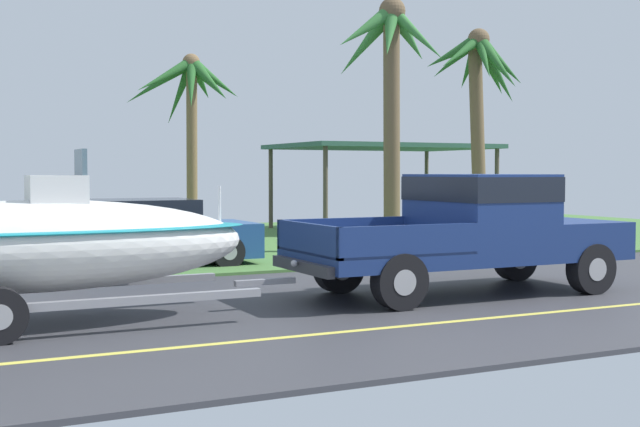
{
  "coord_description": "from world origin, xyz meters",
  "views": [
    {
      "loc": [
        -7.98,
        -10.72,
        1.93
      ],
      "look_at": [
        -2.61,
        0.26,
        1.32
      ],
      "focal_mm": 47.37,
      "sensor_mm": 36.0,
      "label": 1
    }
  ],
  "objects_px": {
    "palm_tree_near_left": "(190,97)",
    "carport_awning": "(382,149)",
    "palm_tree_far_right": "(480,79)",
    "parked_sedan_near": "(135,235)",
    "boat_on_trailer": "(33,245)",
    "pickup_truck_towing": "(478,227)",
    "palm_tree_far_left": "(389,66)"
  },
  "relations": [
    {
      "from": "parked_sedan_near",
      "to": "carport_awning",
      "type": "xyz_separation_m",
      "value": [
        9.86,
        7.15,
        2.0
      ]
    },
    {
      "from": "palm_tree_near_left",
      "to": "palm_tree_far_right",
      "type": "xyz_separation_m",
      "value": [
        7.21,
        -2.88,
        0.51
      ]
    },
    {
      "from": "pickup_truck_towing",
      "to": "boat_on_trailer",
      "type": "bearing_deg",
      "value": 180.0
    },
    {
      "from": "palm_tree_far_right",
      "to": "carport_awning",
      "type": "bearing_deg",
      "value": 90.37
    },
    {
      "from": "palm_tree_near_left",
      "to": "palm_tree_far_left",
      "type": "bearing_deg",
      "value": -50.06
    },
    {
      "from": "parked_sedan_near",
      "to": "palm_tree_far_right",
      "type": "xyz_separation_m",
      "value": [
        9.89,
        1.98,
        3.74
      ]
    },
    {
      "from": "pickup_truck_towing",
      "to": "palm_tree_far_left",
      "type": "xyz_separation_m",
      "value": [
        2.12,
        6.35,
        3.37
      ]
    },
    {
      "from": "pickup_truck_towing",
      "to": "palm_tree_near_left",
      "type": "bearing_deg",
      "value": 97.66
    },
    {
      "from": "palm_tree_near_left",
      "to": "pickup_truck_towing",
      "type": "bearing_deg",
      "value": -82.34
    },
    {
      "from": "palm_tree_near_left",
      "to": "carport_awning",
      "type": "bearing_deg",
      "value": 17.74
    },
    {
      "from": "pickup_truck_towing",
      "to": "palm_tree_far_left",
      "type": "height_order",
      "value": "palm_tree_far_left"
    },
    {
      "from": "boat_on_trailer",
      "to": "parked_sedan_near",
      "type": "distance_m",
      "value": 6.33
    },
    {
      "from": "parked_sedan_near",
      "to": "pickup_truck_towing",
      "type": "bearing_deg",
      "value": -54.39
    },
    {
      "from": "carport_awning",
      "to": "palm_tree_far_right",
      "type": "relative_size",
      "value": 1.15
    },
    {
      "from": "pickup_truck_towing",
      "to": "palm_tree_far_left",
      "type": "distance_m",
      "value": 7.5
    },
    {
      "from": "pickup_truck_towing",
      "to": "palm_tree_near_left",
      "type": "xyz_separation_m",
      "value": [
        -1.42,
        10.58,
        2.85
      ]
    },
    {
      "from": "pickup_truck_towing",
      "to": "parked_sedan_near",
      "type": "height_order",
      "value": "pickup_truck_towing"
    },
    {
      "from": "pickup_truck_towing",
      "to": "boat_on_trailer",
      "type": "height_order",
      "value": "boat_on_trailer"
    },
    {
      "from": "carport_awning",
      "to": "palm_tree_near_left",
      "type": "distance_m",
      "value": 7.64
    },
    {
      "from": "boat_on_trailer",
      "to": "palm_tree_far_right",
      "type": "distance_m",
      "value": 15.12
    },
    {
      "from": "carport_awning",
      "to": "palm_tree_far_left",
      "type": "relative_size",
      "value": 1.1
    },
    {
      "from": "pickup_truck_towing",
      "to": "palm_tree_near_left",
      "type": "height_order",
      "value": "palm_tree_near_left"
    },
    {
      "from": "carport_awning",
      "to": "palm_tree_far_right",
      "type": "distance_m",
      "value": 5.46
    },
    {
      "from": "palm_tree_far_right",
      "to": "boat_on_trailer",
      "type": "bearing_deg",
      "value": -148.47
    },
    {
      "from": "pickup_truck_towing",
      "to": "palm_tree_far_right",
      "type": "bearing_deg",
      "value": 53.07
    },
    {
      "from": "palm_tree_near_left",
      "to": "palm_tree_far_right",
      "type": "height_order",
      "value": "palm_tree_far_right"
    },
    {
      "from": "boat_on_trailer",
      "to": "palm_tree_far_right",
      "type": "bearing_deg",
      "value": 31.53
    },
    {
      "from": "boat_on_trailer",
      "to": "palm_tree_near_left",
      "type": "height_order",
      "value": "palm_tree_near_left"
    },
    {
      "from": "pickup_truck_towing",
      "to": "palm_tree_far_right",
      "type": "distance_m",
      "value": 10.21
    },
    {
      "from": "palm_tree_near_left",
      "to": "palm_tree_far_right",
      "type": "relative_size",
      "value": 0.87
    },
    {
      "from": "boat_on_trailer",
      "to": "palm_tree_near_left",
      "type": "xyz_separation_m",
      "value": [
        5.34,
        10.58,
        2.88
      ]
    },
    {
      "from": "carport_awning",
      "to": "palm_tree_near_left",
      "type": "height_order",
      "value": "palm_tree_near_left"
    }
  ]
}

